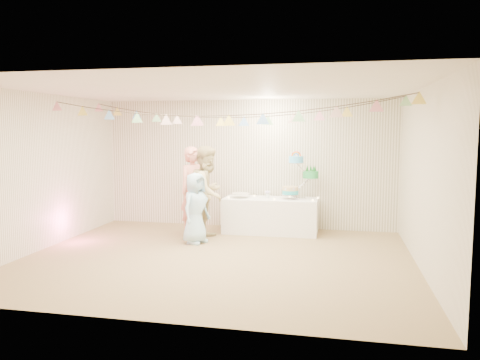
% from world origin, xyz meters
% --- Properties ---
extents(floor, '(6.00, 6.00, 0.00)m').
position_xyz_m(floor, '(0.00, 0.00, 0.00)').
color(floor, olive).
rests_on(floor, ground).
extents(ceiling, '(6.00, 6.00, 0.00)m').
position_xyz_m(ceiling, '(0.00, 0.00, 2.60)').
color(ceiling, silver).
rests_on(ceiling, ground).
extents(back_wall, '(6.00, 6.00, 0.00)m').
position_xyz_m(back_wall, '(0.00, 2.50, 1.30)').
color(back_wall, white).
rests_on(back_wall, ground).
extents(front_wall, '(6.00, 6.00, 0.00)m').
position_xyz_m(front_wall, '(0.00, -2.50, 1.30)').
color(front_wall, white).
rests_on(front_wall, ground).
extents(left_wall, '(5.00, 5.00, 0.00)m').
position_xyz_m(left_wall, '(-3.00, 0.00, 1.30)').
color(left_wall, white).
rests_on(left_wall, ground).
extents(right_wall, '(5.00, 5.00, 0.00)m').
position_xyz_m(right_wall, '(3.00, 0.00, 1.30)').
color(right_wall, white).
rests_on(right_wall, ground).
extents(table, '(1.80, 0.72, 0.68)m').
position_xyz_m(table, '(0.56, 1.99, 0.34)').
color(table, white).
rests_on(table, floor).
extents(cake_stand, '(0.76, 0.45, 0.85)m').
position_xyz_m(cake_stand, '(1.11, 2.04, 1.17)').
color(cake_stand, silver).
rests_on(cake_stand, table).
extents(cake_bottom, '(0.31, 0.31, 0.15)m').
position_xyz_m(cake_bottom, '(0.96, 1.98, 0.84)').
color(cake_bottom, '#27ADB7').
rests_on(cake_bottom, cake_stand).
extents(cake_middle, '(0.27, 0.27, 0.22)m').
position_xyz_m(cake_middle, '(1.29, 2.13, 1.11)').
color(cake_middle, green).
rests_on(cake_middle, cake_stand).
extents(cake_top_tier, '(0.25, 0.25, 0.19)m').
position_xyz_m(cake_top_tier, '(1.05, 2.01, 1.38)').
color(cake_top_tier, '#4FBBFA').
rests_on(cake_top_tier, cake_stand).
extents(platter, '(0.35, 0.35, 0.02)m').
position_xyz_m(platter, '(-0.03, 1.94, 0.76)').
color(platter, white).
rests_on(platter, table).
extents(posy, '(0.13, 0.13, 0.14)m').
position_xyz_m(posy, '(0.49, 2.04, 0.82)').
color(posy, white).
rests_on(posy, table).
extents(person_adult_a, '(0.69, 0.73, 1.69)m').
position_xyz_m(person_adult_a, '(-0.83, 1.48, 0.84)').
color(person_adult_a, '#E38A76').
rests_on(person_adult_a, floor).
extents(person_adult_b, '(0.78, 0.93, 1.71)m').
position_xyz_m(person_adult_b, '(-0.50, 1.29, 0.85)').
color(person_adult_b, tan).
rests_on(person_adult_b, floor).
extents(person_child, '(0.59, 0.71, 1.25)m').
position_xyz_m(person_child, '(-0.62, 0.89, 0.63)').
color(person_child, '#ACDAF4').
rests_on(person_child, floor).
extents(bunting_back, '(5.60, 1.10, 0.40)m').
position_xyz_m(bunting_back, '(0.00, 1.10, 2.35)').
color(bunting_back, pink).
rests_on(bunting_back, ceiling).
extents(bunting_front, '(5.60, 0.90, 0.36)m').
position_xyz_m(bunting_front, '(0.00, -0.20, 2.32)').
color(bunting_front, '#72A5E5').
rests_on(bunting_front, ceiling).
extents(tealight_0, '(0.04, 0.04, 0.03)m').
position_xyz_m(tealight_0, '(-0.24, 1.84, 0.69)').
color(tealight_0, '#FFD88C').
rests_on(tealight_0, table).
extents(tealight_1, '(0.04, 0.04, 0.03)m').
position_xyz_m(tealight_1, '(0.21, 2.17, 0.69)').
color(tealight_1, '#FFD88C').
rests_on(tealight_1, table).
extents(tealight_2, '(0.04, 0.04, 0.03)m').
position_xyz_m(tealight_2, '(0.66, 1.77, 0.69)').
color(tealight_2, '#FFD88C').
rests_on(tealight_2, table).
extents(tealight_3, '(0.04, 0.04, 0.03)m').
position_xyz_m(tealight_3, '(0.91, 2.21, 0.69)').
color(tealight_3, '#FFD88C').
rests_on(tealight_3, table).
extents(tealight_4, '(0.04, 0.04, 0.03)m').
position_xyz_m(tealight_4, '(1.38, 1.81, 0.69)').
color(tealight_4, '#FFD88C').
rests_on(tealight_4, table).
extents(tealight_5, '(0.04, 0.04, 0.03)m').
position_xyz_m(tealight_5, '(1.46, 2.14, 0.69)').
color(tealight_5, '#FFD88C').
rests_on(tealight_5, table).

